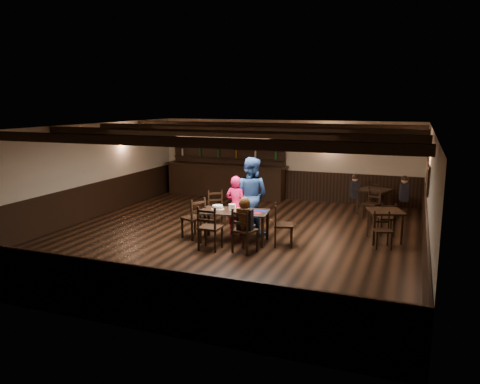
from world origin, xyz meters
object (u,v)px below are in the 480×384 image
(man_blue, at_px, (251,196))
(cake, at_px, (218,207))
(bar_counter, at_px, (226,176))
(chair_near_left, at_px, (209,225))
(chair_near_right, at_px, (243,228))
(dining_table, at_px, (234,214))
(woman_pink, at_px, (236,206))

(man_blue, height_order, cake, man_blue)
(bar_counter, bearing_deg, chair_near_left, -71.18)
(chair_near_right, distance_m, man_blue, 1.64)
(chair_near_left, distance_m, bar_counter, 6.25)
(chair_near_right, relative_size, man_blue, 0.51)
(dining_table, relative_size, chair_near_right, 1.70)
(chair_near_right, bearing_deg, woman_pink, 116.87)
(chair_near_right, relative_size, woman_pink, 0.67)
(woman_pink, relative_size, bar_counter, 0.34)
(chair_near_right, bearing_deg, bar_counter, 115.62)
(chair_near_left, xyz_separation_m, woman_pink, (0.11, 1.40, 0.15))
(chair_near_left, bearing_deg, woman_pink, 85.32)
(dining_table, height_order, man_blue, man_blue)
(woman_pink, bearing_deg, bar_counter, -59.72)
(man_blue, bearing_deg, chair_near_left, 82.77)
(dining_table, xyz_separation_m, woman_pink, (-0.17, 0.54, 0.08))
(dining_table, distance_m, woman_pink, 0.57)
(chair_near_left, bearing_deg, man_blue, 75.67)
(dining_table, distance_m, cake, 0.46)
(man_blue, relative_size, bar_counter, 0.44)
(chair_near_right, bearing_deg, cake, 139.67)
(chair_near_left, relative_size, cake, 3.26)
(dining_table, relative_size, man_blue, 0.87)
(dining_table, relative_size, bar_counter, 0.39)
(dining_table, distance_m, chair_near_left, 0.91)
(woman_pink, distance_m, cake, 0.58)
(chair_near_left, distance_m, chair_near_right, 0.78)
(chair_near_right, height_order, man_blue, man_blue)
(woman_pink, bearing_deg, cake, 66.82)
(chair_near_left, xyz_separation_m, bar_counter, (-2.02, 5.91, 0.13))
(woman_pink, relative_size, man_blue, 0.77)
(woman_pink, height_order, bar_counter, bar_counter)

